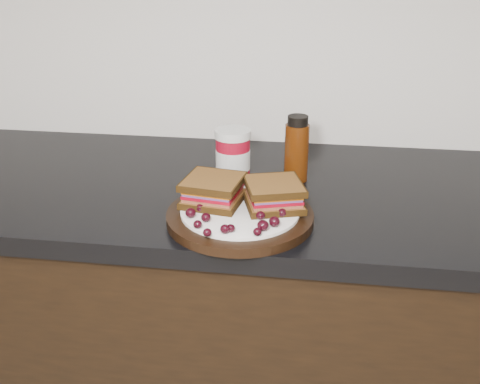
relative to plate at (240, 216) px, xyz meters
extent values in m
cube|color=black|center=(-0.07, 0.18, -0.48)|extent=(3.96, 0.58, 0.86)
cube|color=black|center=(-0.07, 0.18, -0.03)|extent=(3.98, 0.60, 0.04)
cylinder|color=black|center=(0.00, 0.00, 0.00)|extent=(0.28, 0.28, 0.02)
ellipsoid|color=black|center=(-0.09, -0.05, 0.02)|extent=(0.02, 0.02, 0.02)
ellipsoid|color=black|center=(-0.05, -0.06, 0.02)|extent=(0.02, 0.02, 0.02)
ellipsoid|color=black|center=(-0.06, -0.09, 0.02)|extent=(0.02, 0.02, 0.01)
ellipsoid|color=black|center=(-0.04, -0.11, 0.02)|extent=(0.02, 0.02, 0.01)
ellipsoid|color=black|center=(-0.01, -0.10, 0.02)|extent=(0.02, 0.02, 0.02)
ellipsoid|color=black|center=(0.00, -0.09, 0.02)|extent=(0.02, 0.02, 0.01)
ellipsoid|color=black|center=(0.04, -0.10, 0.02)|extent=(0.02, 0.02, 0.01)
ellipsoid|color=black|center=(0.05, -0.08, 0.02)|extent=(0.02, 0.02, 0.02)
ellipsoid|color=black|center=(0.07, -0.06, 0.02)|extent=(0.02, 0.02, 0.02)
ellipsoid|color=black|center=(0.04, -0.04, 0.02)|extent=(0.02, 0.02, 0.02)
ellipsoid|color=black|center=(0.08, -0.02, 0.02)|extent=(0.02, 0.02, 0.02)
ellipsoid|color=black|center=(0.06, 0.01, 0.02)|extent=(0.02, 0.02, 0.02)
ellipsoid|color=black|center=(0.07, 0.03, 0.02)|extent=(0.02, 0.02, 0.02)
ellipsoid|color=black|center=(0.05, 0.06, 0.02)|extent=(0.02, 0.02, 0.02)
ellipsoid|color=black|center=(-0.06, 0.06, 0.02)|extent=(0.02, 0.02, 0.02)
ellipsoid|color=black|center=(-0.06, 0.02, 0.02)|extent=(0.02, 0.02, 0.02)
ellipsoid|color=black|center=(-0.08, 0.00, 0.02)|extent=(0.02, 0.02, 0.02)
ellipsoid|color=black|center=(-0.07, -0.02, 0.02)|extent=(0.02, 0.02, 0.02)
ellipsoid|color=black|center=(-0.06, 0.04, 0.02)|extent=(0.02, 0.02, 0.02)
ellipsoid|color=black|center=(-0.06, 0.03, 0.02)|extent=(0.02, 0.02, 0.02)
ellipsoid|color=black|center=(-0.06, -0.01, 0.02)|extent=(0.02, 0.02, 0.02)
cylinder|color=maroon|center=(-0.04, 0.20, 0.05)|extent=(0.10, 0.10, 0.12)
cylinder|color=#451D06|center=(0.10, 0.22, 0.07)|extent=(0.07, 0.07, 0.15)
camera|label=1|loc=(0.13, -0.90, 0.46)|focal=40.00mm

